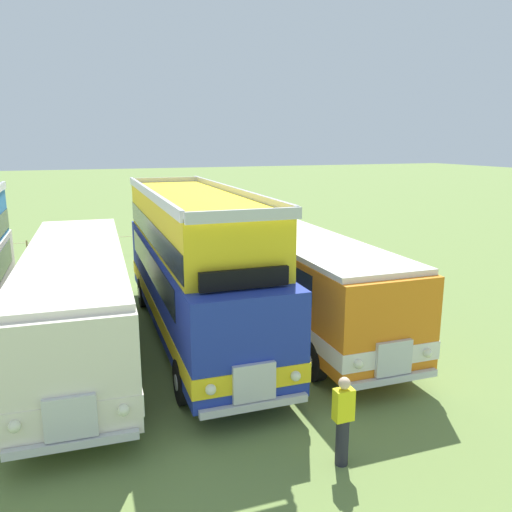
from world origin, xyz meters
TOP-DOWN VIEW (x-y plane):
  - bus_sixth_in_row at (4.96, 0.01)m, footprint 3.17×11.38m
  - bus_seventh_in_row at (8.27, 0.04)m, footprint 2.84×10.98m
  - bus_eighth_in_row at (11.57, 0.11)m, footprint 2.82×11.27m
  - marshal_person at (9.25, -7.06)m, footprint 0.36×0.24m

SIDE VIEW (x-z plane):
  - marshal_person at x=9.25m, z-range 0.02..1.75m
  - bus_eighth_in_row at x=11.57m, z-range 0.26..3.25m
  - bus_sixth_in_row at x=4.96m, z-range 0.26..3.25m
  - bus_seventh_in_row at x=8.27m, z-range 0.10..4.62m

